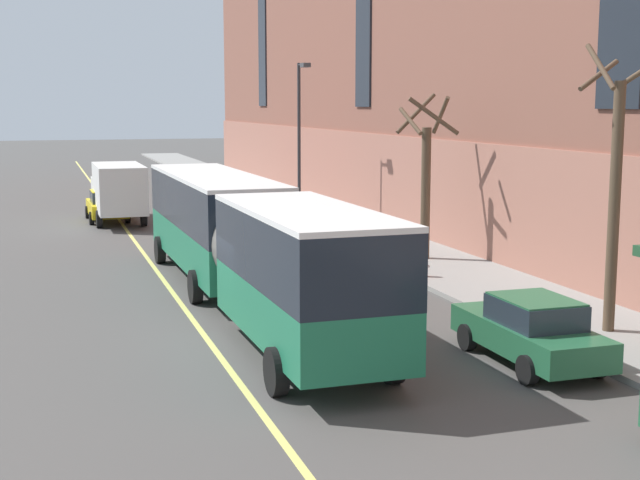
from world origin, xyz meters
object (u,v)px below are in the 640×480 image
(taxi_cab, at_px, (107,205))
(street_tree_far_uptown, at_px, (426,175))
(parked_car_green_6, at_px, (339,245))
(street_lamp, at_px, (300,126))
(city_bus, at_px, (243,236))
(parked_car_green_1, at_px, (531,330))
(street_tree_mid_block, at_px, (614,190))
(parked_car_red_3, at_px, (212,185))
(box_truck, at_px, (118,189))
(parked_car_navy_0, at_px, (281,217))
(parked_car_red_5, at_px, (238,198))
(fire_hydrant, at_px, (423,266))

(taxi_cab, xyz_separation_m, street_tree_far_uptown, (10.31, -15.70, 2.47))
(parked_car_green_6, relative_size, street_lamp, 0.60)
(city_bus, relative_size, parked_car_green_1, 4.31)
(street_tree_mid_block, height_order, street_tree_far_uptown, street_tree_mid_block)
(parked_car_red_3, relative_size, parked_car_green_6, 1.05)
(parked_car_green_1, xyz_separation_m, parked_car_red_3, (0.10, 38.46, 0.00))
(parked_car_red_3, height_order, street_tree_far_uptown, street_tree_far_uptown)
(parked_car_green_6, xyz_separation_m, box_truck, (-6.51, 14.49, 0.90))
(box_truck, distance_m, taxi_cab, 1.50)
(parked_car_green_1, bearing_deg, street_tree_mid_block, 26.38)
(city_bus, xyz_separation_m, parked_car_navy_0, (4.87, 13.73, -1.28))
(city_bus, xyz_separation_m, parked_car_red_5, (4.73, 22.25, -1.28))
(parked_car_red_3, height_order, parked_car_red_5, same)
(parked_car_red_3, distance_m, street_tree_far_uptown, 26.00)
(parked_car_red_5, relative_size, fire_hydrant, 6.63)
(street_lamp, bearing_deg, taxi_cab, 154.83)
(taxi_cab, xyz_separation_m, street_tree_mid_block, (10.33, -26.88, 2.94))
(parked_car_red_3, height_order, street_tree_mid_block, street_tree_mid_block)
(parked_car_navy_0, distance_m, street_tree_mid_block, 20.26)
(parked_car_green_1, distance_m, fire_hydrant, 9.64)
(parked_car_red_5, bearing_deg, street_lamp, -71.29)
(city_bus, height_order, parked_car_navy_0, city_bus)
(box_truck, distance_m, fire_hydrant, 19.75)
(parked_car_red_3, relative_size, street_lamp, 0.63)
(box_truck, bearing_deg, street_lamp, -20.08)
(street_tree_mid_block, bearing_deg, city_bus, 143.02)
(parked_car_green_1, xyz_separation_m, fire_hydrant, (1.65, 9.50, -0.29))
(parked_car_green_1, relative_size, fire_hydrant, 6.24)
(city_bus, relative_size, box_truck, 2.65)
(city_bus, xyz_separation_m, box_truck, (-1.82, 19.73, -0.37))
(city_bus, relative_size, taxi_cab, 4.57)
(street_lamp, relative_size, fire_hydrant, 10.58)
(parked_car_navy_0, distance_m, street_tree_far_uptown, 9.49)
(parked_car_red_3, relative_size, parked_car_red_5, 1.00)
(city_bus, relative_size, parked_car_green_6, 4.24)
(city_bus, height_order, parked_car_green_6, city_bus)
(city_bus, distance_m, parked_car_red_5, 22.78)
(fire_hydrant, bearing_deg, parked_car_green_6, 118.52)
(parked_car_red_3, bearing_deg, city_bus, -99.17)
(parked_car_red_3, bearing_deg, fire_hydrant, -86.93)
(street_tree_far_uptown, bearing_deg, parked_car_red_3, 96.76)
(parked_car_green_1, height_order, street_tree_far_uptown, street_tree_far_uptown)
(street_tree_far_uptown, bearing_deg, taxi_cab, 123.28)
(parked_car_navy_0, xyz_separation_m, box_truck, (-6.68, 5.99, 0.90))
(parked_car_green_6, relative_size, fire_hydrant, 6.34)
(parked_car_navy_0, height_order, fire_hydrant, parked_car_navy_0)
(parked_car_red_3, distance_m, street_tree_mid_block, 37.13)
(street_tree_far_uptown, distance_m, fire_hydrant, 4.52)
(parked_car_red_3, xyz_separation_m, box_truck, (-6.79, -11.11, 0.90))
(street_tree_mid_block, bearing_deg, parked_car_red_3, 94.76)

